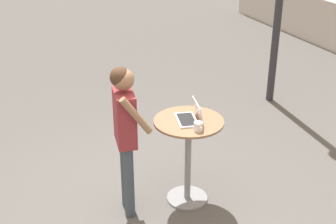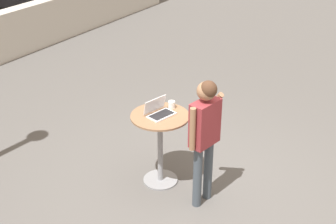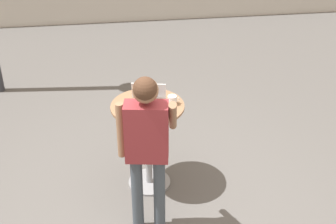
{
  "view_description": "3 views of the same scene",
  "coord_description": "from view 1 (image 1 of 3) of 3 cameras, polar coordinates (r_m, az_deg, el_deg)",
  "views": [
    {
      "loc": [
        3.94,
        -1.43,
        3.19
      ],
      "look_at": [
        -0.19,
        0.31,
        1.05
      ],
      "focal_mm": 50.0,
      "sensor_mm": 36.0,
      "label": 1
    },
    {
      "loc": [
        -4.29,
        -2.42,
        3.75
      ],
      "look_at": [
        -0.26,
        0.2,
        1.23
      ],
      "focal_mm": 50.0,
      "sensor_mm": 36.0,
      "label": 2
    },
    {
      "loc": [
        -0.37,
        -3.57,
        3.36
      ],
      "look_at": [
        0.14,
        0.19,
        1.07
      ],
      "focal_mm": 50.0,
      "sensor_mm": 36.0,
      "label": 3
    }
  ],
  "objects": [
    {
      "name": "cafe_table",
      "position": [
        5.07,
        2.48,
        -4.32
      ],
      "size": [
        0.75,
        0.75,
        1.0
      ],
      "color": "gray",
      "rests_on": "ground_plane"
    },
    {
      "name": "standing_person",
      "position": [
        4.73,
        -5.27,
        -1.49
      ],
      "size": [
        0.55,
        0.33,
        1.67
      ],
      "color": "#424C56",
      "rests_on": "ground_plane"
    },
    {
      "name": "coffee_mug",
      "position": [
        4.69,
        3.7,
        -1.79
      ],
      "size": [
        0.12,
        0.09,
        0.1
      ],
      "color": "white",
      "rests_on": "cafe_table"
    },
    {
      "name": "laptop",
      "position": [
        4.9,
        2.79,
        -0.56
      ],
      "size": [
        0.39,
        0.32,
        0.21
      ],
      "color": "silver",
      "rests_on": "cafe_table"
    },
    {
      "name": "ground_plane",
      "position": [
        5.27,
        -2.35,
        -11.84
      ],
      "size": [
        50.0,
        50.0,
        0.0
      ],
      "primitive_type": "plane",
      "color": "#5B5956"
    }
  ]
}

